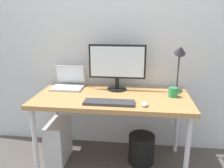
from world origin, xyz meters
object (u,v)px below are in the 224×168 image
(monitor, at_px, (117,64))
(wastebasket, at_px, (141,149))
(computer_tower, at_px, (58,141))
(laptop, at_px, (69,82))
(desk, at_px, (112,102))
(keyboard, at_px, (110,102))
(desk_lamp, at_px, (180,57))
(coffee_mug, at_px, (173,92))
(mouse, at_px, (145,104))

(monitor, relative_size, wastebasket, 1.91)
(computer_tower, bearing_deg, laptop, 76.50)
(desk, bearing_deg, computer_tower, -177.94)
(desk, distance_m, wastebasket, 0.59)
(wastebasket, bearing_deg, keyboard, -141.02)
(desk_lamp, height_order, computer_tower, desk_lamp)
(coffee_mug, xyz_separation_m, computer_tower, (-1.13, -0.07, -0.55))
(laptop, bearing_deg, wastebasket, -14.01)
(desk_lamp, bearing_deg, laptop, 179.15)
(laptop, bearing_deg, coffee_mug, -9.52)
(mouse, relative_size, wastebasket, 0.30)
(laptop, distance_m, keyboard, 0.66)
(computer_tower, distance_m, wastebasket, 0.85)
(laptop, bearing_deg, computer_tower, -103.50)
(desk_lamp, relative_size, wastebasket, 1.62)
(desk_lamp, height_order, coffee_mug, desk_lamp)
(monitor, distance_m, wastebasket, 0.89)
(mouse, bearing_deg, desk_lamp, 52.84)
(laptop, relative_size, coffee_mug, 2.64)
(laptop, xyz_separation_m, mouse, (0.80, -0.45, -0.04))
(keyboard, height_order, computer_tower, keyboard)
(computer_tower, relative_size, wastebasket, 1.40)
(computer_tower, bearing_deg, coffee_mug, 3.62)
(desk, distance_m, coffee_mug, 0.58)
(monitor, distance_m, desk_lamp, 0.61)
(mouse, distance_m, wastebasket, 0.63)
(monitor, height_order, mouse, monitor)
(mouse, relative_size, computer_tower, 0.21)
(computer_tower, bearing_deg, keyboard, -18.36)
(desk, bearing_deg, laptop, 155.00)
(monitor, distance_m, computer_tower, 0.99)
(desk, relative_size, wastebasket, 4.89)
(desk_lamp, bearing_deg, mouse, -127.16)
(monitor, height_order, wastebasket, monitor)
(desk_lamp, xyz_separation_m, computer_tower, (-1.19, -0.23, -0.85))
(monitor, bearing_deg, laptop, 178.06)
(coffee_mug, bearing_deg, mouse, -134.56)
(computer_tower, bearing_deg, mouse, -13.24)
(monitor, bearing_deg, wastebasket, -33.57)
(coffee_mug, distance_m, computer_tower, 1.25)
(monitor, distance_m, coffee_mug, 0.61)
(laptop, height_order, desk_lamp, desk_lamp)
(keyboard, height_order, coffee_mug, coffee_mug)
(coffee_mug, height_order, wastebasket, coffee_mug)
(monitor, bearing_deg, coffee_mug, -16.44)
(keyboard, distance_m, wastebasket, 0.69)
(desk, relative_size, mouse, 16.29)
(desk_lamp, height_order, keyboard, desk_lamp)
(mouse, height_order, computer_tower, mouse)
(desk, bearing_deg, desk_lamp, 18.62)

